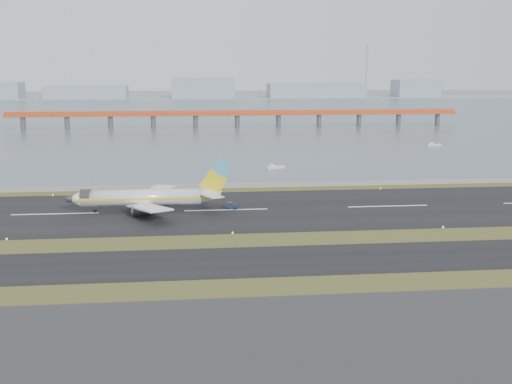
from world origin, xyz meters
TOP-DOWN VIEW (x-y plane):
  - ground at (0.00, 0.00)m, footprint 1000.00×1000.00m
  - apron_strip at (0.00, -55.00)m, footprint 1000.00×50.00m
  - taxiway_strip at (0.00, -12.00)m, footprint 1000.00×18.00m
  - runway_strip at (0.00, 30.00)m, footprint 1000.00×45.00m
  - seawall at (0.00, 60.00)m, footprint 1000.00×2.50m
  - bay_water at (0.00, 460.00)m, footprint 1400.00×800.00m
  - red_pier at (20.00, 250.00)m, footprint 260.00×5.00m
  - far_shoreline at (13.62, 620.00)m, footprint 1400.00×80.00m
  - airliner at (-18.42, 30.44)m, footprint 38.52×32.89m
  - pushback_tug at (1.37, 31.00)m, footprint 3.04×2.18m
  - workboat_near at (20.53, 93.70)m, footprint 6.76×3.82m
  - workboat_far at (98.65, 150.12)m, footprint 6.29×2.15m

SIDE VIEW (x-z plane):
  - ground at x=0.00m, z-range 0.00..0.00m
  - bay_water at x=0.00m, z-range -0.65..0.65m
  - apron_strip at x=0.00m, z-range 0.00..0.10m
  - taxiway_strip at x=0.00m, z-range 0.00..0.10m
  - runway_strip at x=0.00m, z-range 0.00..0.10m
  - workboat_far at x=98.65m, z-range -0.28..1.24m
  - workboat_near at x=20.53m, z-range -0.29..1.28m
  - seawall at x=0.00m, z-range 0.00..1.00m
  - pushback_tug at x=1.37m, z-range -0.03..1.73m
  - airliner at x=-18.42m, z-range -2.94..9.86m
  - far_shoreline at x=13.62m, z-range -24.18..36.32m
  - red_pier at x=20.00m, z-range 2.18..12.38m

